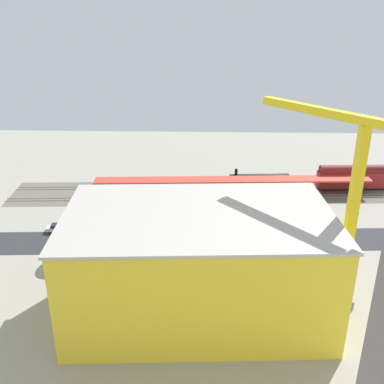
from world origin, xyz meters
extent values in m
plane|color=#9E998C|center=(0.00, 0.00, 0.00)|extent=(151.82, 151.82, 0.00)
cube|color=#665E54|center=(0.00, -20.28, 0.00)|extent=(95.57, 20.15, 0.01)
cube|color=#2D2D33|center=(0.00, 3.89, 0.00)|extent=(95.24, 14.20, 0.01)
cube|color=#9E9EA8|center=(0.00, -24.48, 0.18)|extent=(94.75, 5.33, 0.12)
cube|color=#9E9EA8|center=(0.00, -23.04, 0.18)|extent=(94.75, 5.33, 0.12)
cube|color=#9E9EA8|center=(0.00, -17.52, 0.18)|extent=(94.75, 5.33, 0.12)
cube|color=#9E9EA8|center=(0.00, -16.08, 0.18)|extent=(94.75, 5.33, 0.12)
cube|color=#B73328|center=(2.39, -11.74, 4.16)|extent=(52.65, 7.74, 0.37)
cylinder|color=slate|center=(-21.18, -13.04, 1.99)|extent=(0.30, 0.30, 3.98)
cylinder|color=slate|center=(-5.47, -12.18, 1.99)|extent=(0.30, 0.30, 3.98)
cylinder|color=slate|center=(10.25, -11.31, 1.99)|extent=(0.30, 0.30, 3.98)
cylinder|color=slate|center=(25.96, -10.45, 1.99)|extent=(0.30, 0.30, 3.98)
cube|color=#C63D2D|center=(-6.12, -18.95, 3.93)|extent=(66.01, 7.77, 0.42)
cylinder|color=slate|center=(-35.72, -20.58, 1.86)|extent=(0.30, 0.30, 3.73)
cylinder|color=slate|center=(-20.92, -19.77, 1.86)|extent=(0.30, 0.30, 3.73)
cylinder|color=slate|center=(-6.12, -18.95, 1.86)|extent=(0.30, 0.30, 3.73)
cylinder|color=slate|center=(8.69, -18.14, 1.86)|extent=(0.30, 0.30, 3.73)
cylinder|color=slate|center=(23.49, -17.32, 1.86)|extent=(0.30, 0.30, 3.73)
cube|color=black|center=(-13.82, -23.76, 0.50)|extent=(16.42, 3.26, 1.00)
cylinder|color=black|center=(-12.48, -23.69, 2.32)|extent=(13.75, 3.38, 2.63)
cube|color=black|center=(-19.28, -24.06, 1.62)|extent=(2.84, 2.98, 3.24)
cylinder|color=black|center=(-7.17, -23.40, 4.33)|extent=(0.70, 0.70, 1.40)
cube|color=black|center=(-36.35, -23.76, 0.30)|extent=(16.25, 3.33, 0.60)
cube|color=maroon|center=(-36.35, -23.76, 2.54)|extent=(18.08, 4.03, 3.87)
cylinder|color=maroon|center=(-36.35, -23.76, 4.72)|extent=(17.36, 4.00, 3.05)
cube|color=black|center=(-14.66, 0.07, 0.15)|extent=(3.93, 1.93, 0.30)
cube|color=silver|center=(-14.66, 0.07, 0.74)|extent=(4.66, 2.04, 0.87)
cube|color=#1E2328|center=(-14.66, 0.07, 1.51)|extent=(2.64, 1.72, 0.68)
cube|color=black|center=(-7.20, 0.32, 0.15)|extent=(3.52, 1.91, 0.30)
cube|color=black|center=(-7.20, 0.32, 0.70)|extent=(4.18, 2.01, 0.79)
cube|color=#1E2328|center=(-7.20, 0.32, 1.35)|extent=(2.37, 1.72, 0.51)
cube|color=black|center=(0.33, 0.53, 0.15)|extent=(3.94, 2.03, 0.30)
cube|color=gray|center=(0.33, 0.53, 0.69)|extent=(4.66, 2.17, 0.78)
cube|color=#1E2328|center=(0.33, 0.53, 1.38)|extent=(2.67, 1.77, 0.60)
cube|color=black|center=(7.99, 0.77, 0.15)|extent=(3.74, 1.95, 0.30)
cube|color=#474C51|center=(7.99, 0.77, 0.67)|extent=(4.44, 2.08, 0.75)
cube|color=#1E2328|center=(7.99, 0.77, 1.35)|extent=(2.53, 1.71, 0.60)
cube|color=black|center=(16.17, 0.72, 0.15)|extent=(3.75, 1.93, 0.30)
cube|color=navy|center=(16.17, 0.72, 0.75)|extent=(4.46, 2.04, 0.89)
cube|color=#1E2328|center=(16.17, 0.72, 1.53)|extent=(2.52, 1.73, 0.67)
cube|color=black|center=(22.72, -0.17, 0.15)|extent=(3.94, 1.71, 0.30)
cube|color=silver|center=(22.72, -0.17, 0.68)|extent=(4.69, 1.80, 0.76)
cube|color=#1E2328|center=(22.72, -0.17, 1.39)|extent=(2.64, 1.55, 0.67)
cube|color=black|center=(30.19, 0.79, 0.15)|extent=(4.11, 2.12, 0.30)
cube|color=silver|center=(30.19, 0.79, 0.65)|extent=(4.87, 2.25, 0.70)
cube|color=#1E2328|center=(30.19, 0.79, 1.28)|extent=(2.77, 1.86, 0.56)
cube|color=yellow|center=(1.34, 25.00, 7.86)|extent=(37.93, 23.42, 15.72)
cube|color=#B7B2A8|center=(1.34, 25.00, 15.92)|extent=(38.56, 24.05, 0.40)
cube|color=gray|center=(-20.41, 22.41, 0.60)|extent=(3.60, 3.60, 1.20)
cube|color=yellow|center=(-20.41, 22.41, 14.00)|extent=(1.40, 1.40, 28.01)
cube|color=yellow|center=(-15.66, 16.96, 28.61)|extent=(14.35, 16.20, 1.20)
cube|color=black|center=(-4.25, 10.06, 0.25)|extent=(9.21, 2.41, 0.50)
cube|color=silver|center=(-5.44, 10.05, 2.06)|extent=(6.82, 2.64, 3.11)
cube|color=#334C8C|center=(-0.85, 10.10, 1.63)|extent=(2.42, 2.59, 2.25)
cylinder|color=brown|center=(22.82, 8.83, 1.85)|extent=(0.51, 0.51, 3.71)
sphere|color=#2D7233|center=(22.82, 8.83, 5.92)|extent=(6.32, 6.32, 6.32)
cylinder|color=brown|center=(19.26, 8.94, 1.87)|extent=(0.44, 0.44, 3.74)
sphere|color=#38843D|center=(19.26, 8.94, 5.35)|extent=(4.59, 4.59, 4.59)
cylinder|color=brown|center=(-4.51, 9.15, 1.79)|extent=(0.53, 0.53, 3.58)
sphere|color=#38843D|center=(-4.51, 9.15, 5.73)|extent=(6.15, 6.15, 6.15)
cylinder|color=brown|center=(-2.25, 8.65, 1.94)|extent=(0.50, 0.50, 3.88)
sphere|color=#38843D|center=(-2.25, 8.65, 5.81)|extent=(5.52, 5.52, 5.52)
cylinder|color=brown|center=(20.72, 9.13, 1.40)|extent=(0.50, 0.50, 2.80)
sphere|color=#28662D|center=(20.72, 9.13, 4.71)|extent=(5.46, 5.46, 5.46)
cylinder|color=#333333|center=(5.96, -0.87, 3.15)|extent=(0.16, 0.16, 6.30)
cube|color=black|center=(5.96, -0.87, 6.75)|extent=(0.36, 0.36, 0.90)
sphere|color=yellow|center=(6.18, -0.87, 6.45)|extent=(0.20, 0.20, 0.20)
camera|label=1|loc=(0.56, 79.83, 42.70)|focal=41.52mm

